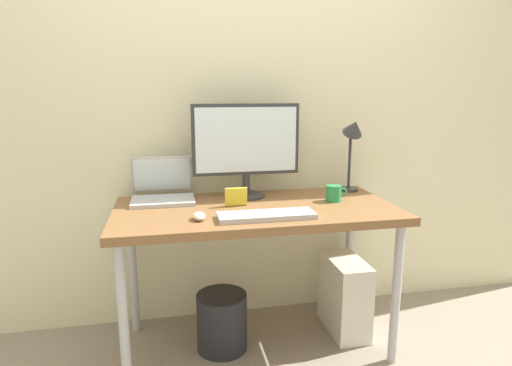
{
  "coord_description": "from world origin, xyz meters",
  "views": [
    {
      "loc": [
        -0.42,
        -2.04,
        1.32
      ],
      "look_at": [
        0.0,
        0.0,
        0.88
      ],
      "focal_mm": 30.45,
      "sensor_mm": 36.0,
      "label": 1
    }
  ],
  "objects_px": {
    "keyboard": "(266,215)",
    "photo_frame": "(236,197)",
    "desk": "(256,220)",
    "wastebasket": "(222,321)",
    "desk_lamp": "(353,139)",
    "monitor": "(246,145)",
    "laptop": "(163,189)",
    "mouse": "(199,216)",
    "coffee_mug": "(334,193)",
    "computer_tower": "(345,295)"
  },
  "relations": [
    {
      "from": "photo_frame",
      "to": "wastebasket",
      "type": "height_order",
      "value": "photo_frame"
    },
    {
      "from": "photo_frame",
      "to": "wastebasket",
      "type": "distance_m",
      "value": 0.66
    },
    {
      "from": "coffee_mug",
      "to": "computer_tower",
      "type": "relative_size",
      "value": 0.27
    },
    {
      "from": "photo_frame",
      "to": "computer_tower",
      "type": "relative_size",
      "value": 0.26
    },
    {
      "from": "desk_lamp",
      "to": "laptop",
      "type": "bearing_deg",
      "value": 178.88
    },
    {
      "from": "mouse",
      "to": "coffee_mug",
      "type": "bearing_deg",
      "value": 15.42
    },
    {
      "from": "keyboard",
      "to": "wastebasket",
      "type": "bearing_deg",
      "value": 131.93
    },
    {
      "from": "laptop",
      "to": "mouse",
      "type": "xyz_separation_m",
      "value": [
        0.16,
        -0.4,
        -0.04
      ]
    },
    {
      "from": "desk",
      "to": "coffee_mug",
      "type": "relative_size",
      "value": 12.05
    },
    {
      "from": "desk_lamp",
      "to": "computer_tower",
      "type": "xyz_separation_m",
      "value": [
        -0.08,
        -0.17,
        -0.85
      ]
    },
    {
      "from": "photo_frame",
      "to": "desk",
      "type": "bearing_deg",
      "value": -19.13
    },
    {
      "from": "laptop",
      "to": "wastebasket",
      "type": "height_order",
      "value": "laptop"
    },
    {
      "from": "laptop",
      "to": "keyboard",
      "type": "relative_size",
      "value": 0.73
    },
    {
      "from": "laptop",
      "to": "computer_tower",
      "type": "distance_m",
      "value": 1.15
    },
    {
      "from": "desk_lamp",
      "to": "photo_frame",
      "type": "relative_size",
      "value": 3.91
    },
    {
      "from": "coffee_mug",
      "to": "photo_frame",
      "type": "bearing_deg",
      "value": 179.48
    },
    {
      "from": "monitor",
      "to": "coffee_mug",
      "type": "relative_size",
      "value": 4.97
    },
    {
      "from": "keyboard",
      "to": "computer_tower",
      "type": "bearing_deg",
      "value": 26.06
    },
    {
      "from": "desk",
      "to": "wastebasket",
      "type": "xyz_separation_m",
      "value": [
        -0.18,
        0.01,
        -0.54
      ]
    },
    {
      "from": "desk_lamp",
      "to": "photo_frame",
      "type": "distance_m",
      "value": 0.75
    },
    {
      "from": "keyboard",
      "to": "mouse",
      "type": "height_order",
      "value": "mouse"
    },
    {
      "from": "wastebasket",
      "to": "laptop",
      "type": "bearing_deg",
      "value": 140.5
    },
    {
      "from": "desk_lamp",
      "to": "wastebasket",
      "type": "height_order",
      "value": "desk_lamp"
    },
    {
      "from": "monitor",
      "to": "coffee_mug",
      "type": "height_order",
      "value": "monitor"
    },
    {
      "from": "photo_frame",
      "to": "mouse",
      "type": "bearing_deg",
      "value": -134.61
    },
    {
      "from": "desk_lamp",
      "to": "monitor",
      "type": "bearing_deg",
      "value": -179.94
    },
    {
      "from": "keyboard",
      "to": "photo_frame",
      "type": "height_order",
      "value": "photo_frame"
    },
    {
      "from": "desk_lamp",
      "to": "wastebasket",
      "type": "distance_m",
      "value": 1.21
    },
    {
      "from": "desk",
      "to": "mouse",
      "type": "bearing_deg",
      "value": -150.13
    },
    {
      "from": "laptop",
      "to": "coffee_mug",
      "type": "bearing_deg",
      "value": -13.08
    },
    {
      "from": "monitor",
      "to": "desk_lamp",
      "type": "bearing_deg",
      "value": 0.06
    },
    {
      "from": "desk",
      "to": "monitor",
      "type": "xyz_separation_m",
      "value": [
        -0.01,
        0.21,
        0.35
      ]
    },
    {
      "from": "desk",
      "to": "computer_tower",
      "type": "bearing_deg",
      "value": 5.03
    },
    {
      "from": "desk",
      "to": "coffee_mug",
      "type": "distance_m",
      "value": 0.43
    },
    {
      "from": "monitor",
      "to": "computer_tower",
      "type": "relative_size",
      "value": 1.36
    },
    {
      "from": "coffee_mug",
      "to": "wastebasket",
      "type": "relative_size",
      "value": 0.38
    },
    {
      "from": "coffee_mug",
      "to": "photo_frame",
      "type": "relative_size",
      "value": 1.04
    },
    {
      "from": "computer_tower",
      "to": "desk_lamp",
      "type": "bearing_deg",
      "value": 64.15
    },
    {
      "from": "monitor",
      "to": "mouse",
      "type": "distance_m",
      "value": 0.54
    },
    {
      "from": "laptop",
      "to": "photo_frame",
      "type": "xyz_separation_m",
      "value": [
        0.36,
        -0.2,
        -0.01
      ]
    },
    {
      "from": "laptop",
      "to": "coffee_mug",
      "type": "xyz_separation_m",
      "value": [
        0.87,
        -0.2,
        -0.02
      ]
    },
    {
      "from": "mouse",
      "to": "photo_frame",
      "type": "height_order",
      "value": "photo_frame"
    },
    {
      "from": "wastebasket",
      "to": "photo_frame",
      "type": "bearing_deg",
      "value": 17.7
    },
    {
      "from": "laptop",
      "to": "keyboard",
      "type": "height_order",
      "value": "laptop"
    },
    {
      "from": "monitor",
      "to": "wastebasket",
      "type": "relative_size",
      "value": 1.9
    },
    {
      "from": "photo_frame",
      "to": "computer_tower",
      "type": "height_order",
      "value": "photo_frame"
    },
    {
      "from": "desk",
      "to": "desk_lamp",
      "type": "xyz_separation_m",
      "value": [
        0.59,
        0.21,
        0.37
      ]
    },
    {
      "from": "desk",
      "to": "desk_lamp",
      "type": "bearing_deg",
      "value": 19.54
    },
    {
      "from": "desk",
      "to": "mouse",
      "type": "relative_size",
      "value": 15.38
    },
    {
      "from": "computer_tower",
      "to": "photo_frame",
      "type": "bearing_deg",
      "value": -178.84
    }
  ]
}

